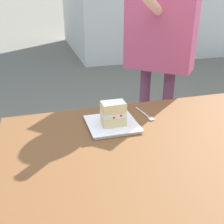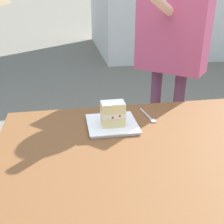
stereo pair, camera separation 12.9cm
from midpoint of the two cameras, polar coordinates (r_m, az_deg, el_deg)
patio_table at (r=1.21m, az=11.80°, el=-11.47°), size 1.30×0.95×0.70m
dessert_plate at (r=1.32m, az=2.80°, el=-2.59°), size 0.23×0.23×0.02m
cake_slice at (r=1.27m, az=3.08°, el=-0.38°), size 0.11×0.08×0.11m
dessert_fork at (r=1.43m, az=9.96°, el=-0.90°), size 0.04×0.17×0.01m
diner_person at (r=1.85m, az=14.33°, el=15.92°), size 0.55×0.58×1.59m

